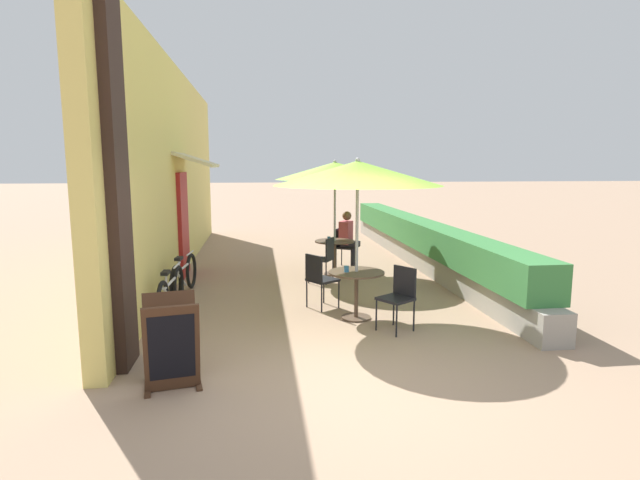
{
  "coord_description": "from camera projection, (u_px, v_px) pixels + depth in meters",
  "views": [
    {
      "loc": [
        -0.87,
        -5.03,
        2.25
      ],
      "look_at": [
        0.15,
        3.18,
        1.0
      ],
      "focal_mm": 28.0,
      "sensor_mm": 36.0,
      "label": 1
    }
  ],
  "objects": [
    {
      "name": "cafe_chair_mid_right",
      "position": [
        325.0,
        256.0,
        9.56
      ],
      "size": [
        0.55,
        0.55,
        0.87
      ],
      "rotation": [
        0.0,
        0.0,
        7.34
      ],
      "color": "black",
      "rests_on": "ground_plane"
    },
    {
      "name": "planter_hedge",
      "position": [
        419.0,
        241.0,
        11.34
      ],
      "size": [
        0.6,
        10.83,
        1.01
      ],
      "color": "gray",
      "rests_on": "ground_plane"
    },
    {
      "name": "patio_umbrella_mid",
      "position": [
        335.0,
        171.0,
        10.03
      ],
      "size": [
        2.41,
        2.41,
        2.35
      ],
      "color": "#B7B7BC",
      "rests_on": "ground_plane"
    },
    {
      "name": "coffee_cup_near",
      "position": [
        346.0,
        269.0,
        7.24
      ],
      "size": [
        0.07,
        0.07,
        0.09
      ],
      "color": "teal",
      "rests_on": "patio_table_near"
    },
    {
      "name": "bicycle_second",
      "position": [
        184.0,
        276.0,
        8.62
      ],
      "size": [
        0.23,
        1.72,
        0.73
      ],
      "rotation": [
        0.0,
        0.0,
        -0.1
      ],
      "color": "black",
      "rests_on": "ground_plane"
    },
    {
      "name": "cafe_chair_near_right",
      "position": [
        399.0,
        293.0,
        6.8
      ],
      "size": [
        0.55,
        0.55,
        0.87
      ],
      "rotation": [
        0.0,
        0.0,
        8.44
      ],
      "color": "black",
      "rests_on": "ground_plane"
    },
    {
      "name": "cafe_chair_mid_left",
      "position": [
        343.0,
        244.0,
        10.99
      ],
      "size": [
        0.55,
        0.55,
        0.87
      ],
      "rotation": [
        0.0,
        0.0,
        4.2
      ],
      "color": "black",
      "rests_on": "ground_plane"
    },
    {
      "name": "patio_table_mid",
      "position": [
        335.0,
        249.0,
        10.27
      ],
      "size": [
        0.82,
        0.82,
        0.71
      ],
      "color": "brown",
      "rests_on": "ground_plane"
    },
    {
      "name": "seated_patron_mid_left",
      "position": [
        348.0,
        237.0,
        10.92
      ],
      "size": [
        0.51,
        0.48,
        1.25
      ],
      "rotation": [
        0.0,
        0.0,
        4.2
      ],
      "color": "#23232D",
      "rests_on": "ground_plane"
    },
    {
      "name": "patio_umbrella_near",
      "position": [
        358.0,
        173.0,
        7.06
      ],
      "size": [
        2.41,
        2.41,
        2.35
      ],
      "color": "#B7B7BC",
      "rests_on": "ground_plane"
    },
    {
      "name": "cafe_chair_near_left",
      "position": [
        319.0,
        276.0,
        7.81
      ],
      "size": [
        0.55,
        0.55,
        0.87
      ],
      "rotation": [
        0.0,
        0.0,
        5.3
      ],
      "color": "black",
      "rests_on": "ground_plane"
    },
    {
      "name": "coffee_cup_mid",
      "position": [
        329.0,
        239.0,
        10.2
      ],
      "size": [
        0.07,
        0.07,
        0.09
      ],
      "color": "teal",
      "rests_on": "patio_table_mid"
    },
    {
      "name": "cafe_facade_wall",
      "position": [
        177.0,
        173.0,
        10.43
      ],
      "size": [
        0.98,
        11.83,
        4.2
      ],
      "color": "#E0CC6B",
      "rests_on": "ground_plane"
    },
    {
      "name": "ground_plane",
      "position": [
        343.0,
        375.0,
        5.37
      ],
      "size": [
        120.0,
        120.0,
        0.0
      ],
      "primitive_type": "plane",
      "color": "#9E7F66"
    },
    {
      "name": "menu_board",
      "position": [
        171.0,
        343.0,
        5.07
      ],
      "size": [
        0.65,
        0.72,
        0.92
      ],
      "rotation": [
        0.0,
        0.0,
        0.2
      ],
      "color": "#422819",
      "rests_on": "ground_plane"
    },
    {
      "name": "patio_table_near",
      "position": [
        356.0,
        284.0,
        7.3
      ],
      "size": [
        0.82,
        0.82,
        0.71
      ],
      "color": "brown",
      "rests_on": "ground_plane"
    },
    {
      "name": "bicycle_leaning",
      "position": [
        171.0,
        293.0,
        7.52
      ],
      "size": [
        0.14,
        1.73,
        0.74
      ],
      "rotation": [
        0.0,
        0.0,
        -0.05
      ],
      "color": "black",
      "rests_on": "ground_plane"
    }
  ]
}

